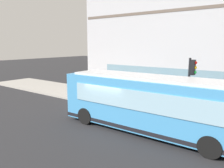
{
  "coord_description": "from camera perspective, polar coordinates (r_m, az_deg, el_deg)",
  "views": [
    {
      "loc": [
        -10.05,
        -7.44,
        4.71
      ],
      "look_at": [
        2.4,
        1.8,
        1.95
      ],
      "focal_mm": 35.37,
      "sensor_mm": 36.0,
      "label": 1
    }
  ],
  "objects": [
    {
      "name": "newspaper_vending_box",
      "position": [
        18.53,
        13.46,
        -2.98
      ],
      "size": [
        0.44,
        0.42,
        0.9
      ],
      "color": "#263F99",
      "rests_on": "sidewalk_curb"
    },
    {
      "name": "sidewalk_curb",
      "position": [
        17.43,
        9.98,
        -5.47
      ],
      "size": [
        4.85,
        40.0,
        0.15
      ],
      "primitive_type": "cube",
      "color": "#9E9991",
      "rests_on": "ground"
    },
    {
      "name": "pedestrian_by_light_pole",
      "position": [
        15.67,
        7.36,
        -3.39
      ],
      "size": [
        0.32,
        0.32,
        1.62
      ],
      "color": "#3F8C4C",
      "rests_on": "sidewalk_curb"
    },
    {
      "name": "city_bus_nearside",
      "position": [
        12.14,
        9.47,
        -5.1
      ],
      "size": [
        2.74,
        10.08,
        3.07
      ],
      "color": "#3F8CC6",
      "rests_on": "ground"
    },
    {
      "name": "pedestrian_near_building_entrance",
      "position": [
        22.09,
        -7.09,
        0.63
      ],
      "size": [
        0.32,
        0.32,
        1.66
      ],
      "color": "black",
      "rests_on": "sidewalk_curb"
    },
    {
      "name": "building_corner",
      "position": [
        23.35,
        18.47,
        14.54
      ],
      "size": [
        9.13,
        17.58,
        13.46
      ],
      "color": "#A8A8AD",
      "rests_on": "ground"
    },
    {
      "name": "pedestrian_near_hydrant",
      "position": [
        23.31,
        -6.42,
        1.13
      ],
      "size": [
        0.32,
        0.32,
        1.65
      ],
      "color": "#B23338",
      "rests_on": "sidewalk_curb"
    },
    {
      "name": "ground",
      "position": [
        13.36,
        0.06,
        -10.54
      ],
      "size": [
        120.0,
        120.0,
        0.0
      ],
      "primitive_type": "plane",
      "color": "#262628"
    },
    {
      "name": "traffic_light_near_corner",
      "position": [
        13.97,
        19.78,
        1.64
      ],
      "size": [
        0.32,
        0.49,
        3.79
      ],
      "color": "black",
      "rests_on": "sidewalk_curb"
    },
    {
      "name": "fire_hydrant",
      "position": [
        17.34,
        7.24,
        -3.98
      ],
      "size": [
        0.35,
        0.35,
        0.74
      ],
      "color": "yellow",
      "rests_on": "sidewalk_curb"
    }
  ]
}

